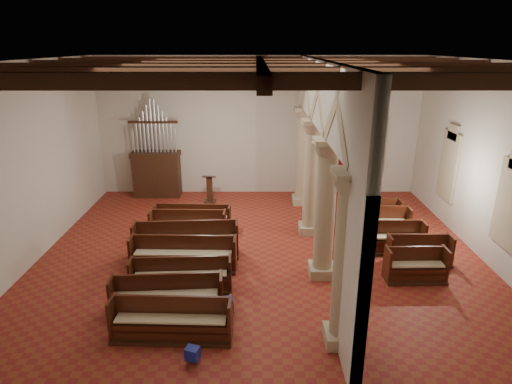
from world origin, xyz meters
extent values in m
plane|color=maroon|center=(0.00, 0.00, 0.00)|extent=(14.00, 14.00, 0.00)
plane|color=black|center=(0.00, 0.00, 6.00)|extent=(14.00, 14.00, 0.00)
cube|color=beige|center=(0.00, 6.00, 3.00)|extent=(14.00, 0.02, 6.00)
cube|color=beige|center=(0.00, -6.00, 3.00)|extent=(14.00, 0.02, 6.00)
cube|color=beige|center=(-7.00, 0.00, 3.00)|extent=(0.02, 12.00, 6.00)
cube|color=beige|center=(7.00, 0.00, 3.00)|extent=(0.02, 12.00, 6.00)
cube|color=tan|center=(1.80, -4.50, 0.15)|extent=(0.75, 0.75, 0.30)
cylinder|color=tan|center=(1.80, -4.50, 1.95)|extent=(0.56, 0.56, 3.30)
cube|color=tan|center=(1.80, -1.50, 0.15)|extent=(0.75, 0.75, 0.30)
cylinder|color=tan|center=(1.80, -1.50, 1.95)|extent=(0.56, 0.56, 3.30)
cube|color=tan|center=(1.80, 1.50, 0.15)|extent=(0.75, 0.75, 0.30)
cylinder|color=tan|center=(1.80, 1.50, 1.95)|extent=(0.56, 0.56, 3.30)
cube|color=tan|center=(1.80, 4.50, 0.15)|extent=(0.75, 0.75, 0.30)
cylinder|color=tan|center=(1.80, 4.50, 1.95)|extent=(0.56, 0.56, 3.30)
cube|color=beige|center=(1.80, 0.00, 5.04)|extent=(0.25, 11.90, 1.93)
cube|color=#2D654B|center=(6.98, -1.50, 2.20)|extent=(0.03, 1.00, 2.20)
cube|color=#2D654B|center=(6.98, 2.50, 2.20)|extent=(0.03, 1.00, 2.20)
cube|color=#2D654B|center=(5.00, 5.98, 2.20)|extent=(1.00, 0.03, 2.20)
cube|color=#3A1E12|center=(-4.50, 5.50, 0.90)|extent=(2.00, 0.80, 1.80)
cube|color=#3A1E12|center=(-4.50, 5.50, 1.90)|extent=(2.10, 0.85, 0.20)
cube|color=#31210F|center=(-2.09, 4.54, 0.05)|extent=(0.48, 0.48, 0.10)
cube|color=#31210F|center=(-2.09, 4.54, 0.57)|extent=(0.24, 0.24, 1.14)
cube|color=#31210F|center=(-2.09, 4.45, 1.20)|extent=(0.53, 0.43, 0.20)
cube|color=maroon|center=(3.50, 5.92, 1.15)|extent=(1.60, 0.06, 2.10)
cylinder|color=#B78739|center=(3.50, 5.90, 2.25)|extent=(1.80, 0.04, 0.04)
cone|color=#3A1E12|center=(4.55, 4.87, 0.06)|extent=(0.35, 0.35, 0.12)
cylinder|color=#B78739|center=(4.55, 4.87, 1.17)|extent=(0.04, 0.04, 2.34)
cylinder|color=#B78739|center=(4.55, 4.87, 2.25)|extent=(0.15, 0.68, 0.03)
cube|color=navy|center=(4.55, 4.85, 1.76)|extent=(0.53, 0.11, 0.83)
cube|color=#151C94|center=(-1.48, -5.18, 0.24)|extent=(0.34, 0.31, 0.28)
cube|color=navy|center=(-0.86, -3.43, 0.27)|extent=(0.35, 0.29, 0.34)
cube|color=#151995|center=(-1.76, -1.46, 0.25)|extent=(0.34, 0.29, 0.31)
cylinder|color=silver|center=(-1.66, -3.95, 0.16)|extent=(0.87, 0.30, 0.09)
cylinder|color=silver|center=(-1.41, -2.99, 0.16)|extent=(1.09, 0.55, 0.11)
cube|color=#3A1E12|center=(-2.06, -4.36, 0.05)|extent=(2.78, 0.77, 0.10)
cube|color=#4B2610|center=(-2.06, -4.41, 0.31)|extent=(2.62, 0.48, 0.43)
cube|color=#4B2610|center=(-2.06, -4.19, 0.55)|extent=(2.61, 0.16, 0.91)
cube|color=#4B2610|center=(-3.41, -4.34, 0.55)|extent=(0.09, 0.58, 0.91)
cube|color=#4B2610|center=(-0.71, -4.34, 0.55)|extent=(0.09, 0.58, 0.91)
cube|color=beige|center=(-2.06, -4.41, 0.55)|extent=(2.52, 0.43, 0.05)
cube|color=#3A1E12|center=(-2.35, -3.36, 0.05)|extent=(2.81, 0.84, 0.10)
cube|color=#4E2210|center=(-2.35, -3.41, 0.31)|extent=(2.64, 0.55, 0.43)
cube|color=#4E2210|center=(-2.35, -3.19, 0.55)|extent=(2.62, 0.23, 0.91)
cube|color=#4E2210|center=(-3.70, -3.34, 0.55)|extent=(0.10, 0.58, 0.91)
cube|color=#4E2210|center=(-1.00, -3.34, 0.55)|extent=(0.10, 0.58, 0.91)
cube|color=beige|center=(-2.35, -3.41, 0.55)|extent=(2.54, 0.50, 0.05)
cube|color=#3A1E12|center=(-2.17, -2.34, 0.05)|extent=(2.78, 0.77, 0.09)
cube|color=#42100E|center=(-2.17, -2.38, 0.29)|extent=(2.62, 0.49, 0.41)
cube|color=#42100E|center=(-2.17, -2.18, 0.52)|extent=(2.60, 0.19, 0.86)
cube|color=#42100E|center=(-3.52, -2.32, 0.52)|extent=(0.09, 0.54, 0.86)
cube|color=#42100E|center=(-0.83, -2.32, 0.52)|extent=(0.09, 0.54, 0.86)
cube|color=beige|center=(-2.17, -2.38, 0.52)|extent=(2.51, 0.45, 0.05)
cube|color=#3A1E12|center=(-2.29, -1.17, 0.05)|extent=(3.17, 0.78, 0.10)
cube|color=#44150E|center=(-2.29, -1.22, 0.32)|extent=(3.01, 0.48, 0.45)
cube|color=#44150E|center=(-2.29, -0.99, 0.57)|extent=(3.00, 0.15, 0.95)
cube|color=#44150E|center=(-3.83, -1.15, 0.57)|extent=(0.09, 0.60, 0.95)
cube|color=#44150E|center=(-0.75, -1.15, 0.57)|extent=(0.09, 0.60, 0.95)
cube|color=beige|center=(-2.29, -1.22, 0.57)|extent=(2.89, 0.44, 0.05)
cube|color=#3A1E12|center=(-2.34, -0.33, 0.05)|extent=(3.32, 0.95, 0.11)
cube|color=#521F11|center=(-2.34, -0.38, 0.36)|extent=(3.15, 0.61, 0.49)
cube|color=#521F11|center=(-2.34, -0.13, 0.63)|extent=(3.13, 0.25, 1.04)
cube|color=#521F11|center=(-3.94, -0.31, 0.63)|extent=(0.11, 0.66, 1.04)
cube|color=#521F11|center=(-0.73, -0.31, 0.63)|extent=(0.11, 0.66, 1.04)
cube|color=beige|center=(-2.34, -0.38, 0.63)|extent=(3.02, 0.56, 0.05)
cube|color=#3A1E12|center=(-2.50, 1.05, 0.05)|extent=(2.64, 0.74, 0.09)
cube|color=#45230E|center=(-2.50, 1.01, 0.31)|extent=(2.48, 0.45, 0.43)
cube|color=#45230E|center=(-2.50, 1.22, 0.55)|extent=(2.48, 0.14, 0.90)
cube|color=#45230E|center=(-3.77, 1.07, 0.55)|extent=(0.08, 0.57, 0.90)
cube|color=#45230E|center=(-1.22, 1.07, 0.55)|extent=(0.08, 0.57, 0.90)
cube|color=beige|center=(-2.50, 1.01, 0.55)|extent=(2.38, 0.41, 0.05)
cube|color=#3A1E12|center=(-2.43, 1.70, 0.05)|extent=(2.79, 0.75, 0.09)
cube|color=#4B1410|center=(-2.43, 1.66, 0.30)|extent=(2.63, 0.47, 0.41)
cube|color=#4B1410|center=(-2.43, 1.87, 0.53)|extent=(2.62, 0.17, 0.87)
cube|color=#4B1410|center=(-3.78, 1.72, 0.53)|extent=(0.09, 0.55, 0.87)
cube|color=#4B1410|center=(-1.08, 1.72, 0.53)|extent=(0.09, 0.55, 0.87)
cube|color=beige|center=(-2.43, 1.66, 0.53)|extent=(2.52, 0.43, 0.05)
cube|color=#3A1E12|center=(4.42, -1.82, 0.05)|extent=(1.72, 0.69, 0.09)
cube|color=#45110E|center=(4.42, -1.86, 0.31)|extent=(1.56, 0.41, 0.43)
cube|color=#45110E|center=(4.42, -1.65, 0.54)|extent=(1.56, 0.09, 0.90)
cube|color=#45110E|center=(3.60, -1.80, 0.54)|extent=(0.08, 0.57, 0.90)
cube|color=#45110E|center=(5.24, -1.80, 0.54)|extent=(0.08, 0.57, 0.90)
cube|color=beige|center=(4.42, -1.86, 0.54)|extent=(1.50, 0.37, 0.05)
cube|color=#3A1E12|center=(4.86, -0.87, 0.05)|extent=(1.93, 0.64, 0.09)
cube|color=#502611|center=(4.86, -0.92, 0.29)|extent=(1.78, 0.37, 0.41)
cube|color=#502611|center=(4.86, -0.71, 0.52)|extent=(1.78, 0.07, 0.86)
cube|color=#502611|center=(3.93, -0.85, 0.52)|extent=(0.06, 0.54, 0.86)
cube|color=#502611|center=(5.79, -0.85, 0.52)|extent=(0.06, 0.54, 0.86)
cube|color=beige|center=(4.86, -0.92, 0.52)|extent=(1.71, 0.33, 0.05)
cube|color=#3A1E12|center=(4.41, -0.02, 0.05)|extent=(1.79, 0.71, 0.10)
cube|color=#4A150F|center=(4.41, -0.07, 0.32)|extent=(1.63, 0.42, 0.45)
cube|color=#4A150F|center=(4.41, 0.16, 0.57)|extent=(1.63, 0.09, 0.94)
cube|color=#4A150F|center=(3.56, 0.00, 0.57)|extent=(0.08, 0.60, 0.94)
cube|color=#4A150F|center=(5.27, 0.00, 0.57)|extent=(0.08, 0.60, 0.94)
cube|color=beige|center=(4.41, -0.07, 0.57)|extent=(1.57, 0.37, 0.05)
cube|color=#3A1E12|center=(4.29, 1.21, 0.05)|extent=(1.93, 0.77, 0.10)
cube|color=#522611|center=(4.29, 1.16, 0.33)|extent=(1.77, 0.46, 0.46)
cube|color=#522611|center=(4.29, 1.39, 0.59)|extent=(1.76, 0.13, 0.97)
cube|color=#522611|center=(3.37, 1.23, 0.59)|extent=(0.09, 0.61, 0.97)
cube|color=#522611|center=(5.21, 1.23, 0.59)|extent=(0.09, 0.61, 0.97)
cube|color=beige|center=(4.29, 1.16, 0.59)|extent=(1.70, 0.42, 0.05)
cube|color=#3A1E12|center=(4.28, 1.99, 0.05)|extent=(1.79, 0.74, 0.10)
cube|color=#4D2510|center=(4.28, 1.94, 0.33)|extent=(1.63, 0.43, 0.46)
cube|color=#4D2510|center=(4.28, 2.17, 0.59)|extent=(1.63, 0.09, 0.97)
cube|color=#4D2510|center=(3.42, 2.01, 0.59)|extent=(0.08, 0.61, 0.97)
cube|color=#4D2510|center=(5.13, 2.01, 0.59)|extent=(0.08, 0.61, 0.97)
cube|color=beige|center=(4.28, 1.94, 0.59)|extent=(1.57, 0.39, 0.05)
camera|label=1|loc=(-0.14, -12.60, 6.42)|focal=30.00mm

